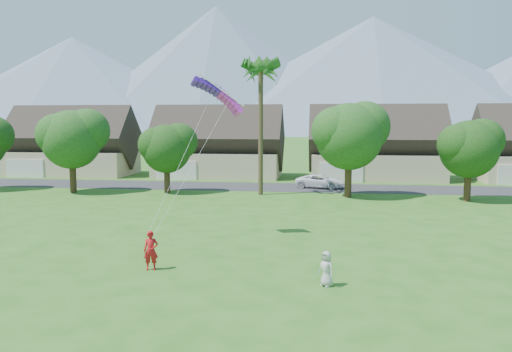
% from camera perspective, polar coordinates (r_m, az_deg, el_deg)
% --- Properties ---
extents(ground, '(500.00, 500.00, 0.00)m').
position_cam_1_polar(ground, '(18.88, -4.10, -14.93)').
color(ground, '#2D6019').
rests_on(ground, ground).
extents(street, '(90.00, 7.00, 0.01)m').
position_cam_1_polar(street, '(51.81, 3.47, -1.29)').
color(street, '#2D2D30').
rests_on(street, ground).
extents(kite_flyer, '(0.74, 0.57, 1.82)m').
position_cam_1_polar(kite_flyer, '(23.65, -11.92, -8.33)').
color(kite_flyer, red).
rests_on(kite_flyer, ground).
extents(watcher, '(0.86, 0.83, 1.48)m').
position_cam_1_polar(watcher, '(21.21, 8.04, -10.45)').
color(watcher, '#B9BAB5').
rests_on(watcher, ground).
extents(parked_car, '(5.26, 3.16, 1.37)m').
position_cam_1_polar(parked_car, '(51.60, 7.33, -0.60)').
color(parked_car, white).
rests_on(parked_car, ground).
extents(mountain_ridge, '(540.00, 240.00, 70.00)m').
position_cam_1_polar(mountain_ridge, '(278.20, 9.04, 10.80)').
color(mountain_ridge, slate).
rests_on(mountain_ridge, ground).
extents(houses_row, '(72.75, 8.19, 8.86)m').
position_cam_1_polar(houses_row, '(60.40, 4.56, 3.06)').
color(houses_row, beige).
rests_on(houses_row, ground).
extents(tree_row, '(62.27, 6.67, 8.45)m').
position_cam_1_polar(tree_row, '(45.44, 1.52, 3.84)').
color(tree_row, '#47301C').
rests_on(tree_row, ground).
extents(fan_palm, '(3.00, 3.00, 13.80)m').
position_cam_1_polar(fan_palm, '(46.34, 0.55, 12.45)').
color(fan_palm, '#4C3D26').
rests_on(fan_palm, ground).
extents(parafoil_kite, '(3.49, 1.43, 0.50)m').
position_cam_1_polar(parafoil_kite, '(29.31, -4.23, 9.41)').
color(parafoil_kite, '#4B16A9').
rests_on(parafoil_kite, ground).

